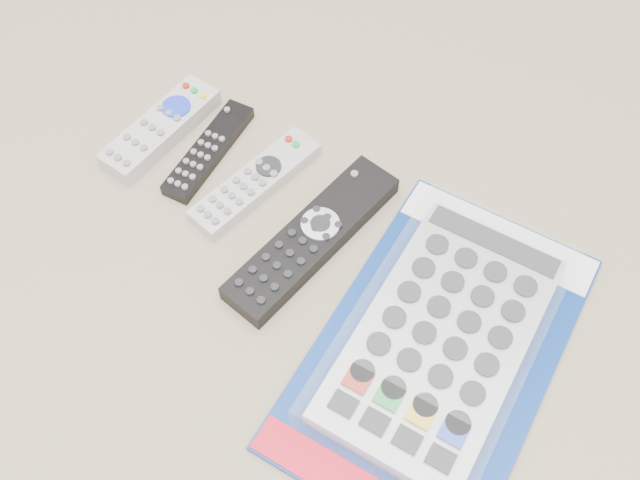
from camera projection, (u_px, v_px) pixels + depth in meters
The scene contains 5 objects.
remote_small_grey at pixel (161, 128), 0.88m from camera, with size 0.06×0.17×0.03m.
remote_slim_black at pixel (208, 151), 0.86m from camera, with size 0.05×0.16×0.02m.
remote_silver_dvd at pixel (255, 182), 0.83m from camera, with size 0.08×0.18×0.02m.
remote_large_black at pixel (312, 238), 0.79m from camera, with size 0.09×0.24×0.03m.
jumbo_remote_packaged at pixel (442, 337), 0.71m from camera, with size 0.23×0.37×0.05m.
Camera 1 is at (0.25, -0.34, 0.68)m, focal length 40.00 mm.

